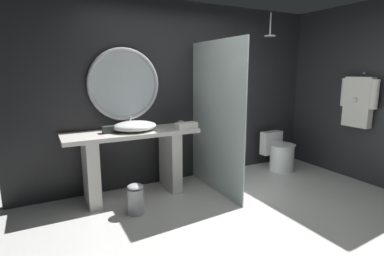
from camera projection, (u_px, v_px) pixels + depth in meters
The scene contains 14 objects.
ground_plane at pixel (263, 234), 3.05m from camera, with size 5.76×5.76×0.00m, color silver.
back_wall_panel at pixel (181, 93), 4.45m from camera, with size 4.80×0.10×2.60m, color #232326.
side_wall_right at pixel (353, 93), 4.53m from camera, with size 0.10×2.47×2.60m, color #232326.
vanity_counter at pixel (133, 156), 3.88m from camera, with size 1.70×0.57×0.87m.
vessel_sink at pixel (135, 126), 3.81m from camera, with size 0.56×0.46×0.17m.
tumbler_cup at pixel (181, 124), 4.10m from camera, with size 0.08×0.08×0.08m, color silver.
tissue_box at pixel (109, 130), 3.69m from camera, with size 0.15×0.11×0.09m, color #282D28.
round_wall_mirror at pixel (124, 85), 3.94m from camera, with size 0.96×0.05×0.96m.
shower_glass_panel at pixel (216, 118), 3.99m from camera, with size 0.02×1.28×2.02m, color silver.
rain_shower_head at pixel (270, 33), 4.58m from camera, with size 0.17×0.17×0.35m.
hanging_bathrobe at pixel (358, 100), 4.32m from camera, with size 0.20×0.55×0.79m.
toilet at pixel (279, 153), 4.98m from camera, with size 0.41×0.56×0.61m.
waste_bin at pixel (136, 199), 3.44m from camera, with size 0.19×0.19×0.36m.
folded_hand_towel at pixel (186, 126), 3.97m from camera, with size 0.29×0.14×0.08m, color silver.
Camera 1 is at (-1.94, -2.13, 1.64)m, focal length 27.92 mm.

